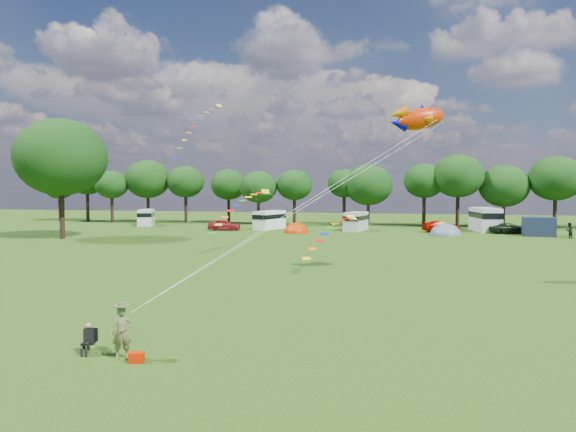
% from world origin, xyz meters
% --- Properties ---
extents(ground_plane, '(180.00, 180.00, 0.00)m').
position_xyz_m(ground_plane, '(0.00, 0.00, 0.00)').
color(ground_plane, black).
rests_on(ground_plane, ground).
extents(tree_line, '(102.98, 10.98, 10.27)m').
position_xyz_m(tree_line, '(5.30, 54.99, 6.35)').
color(tree_line, black).
rests_on(tree_line, ground).
extents(big_tree, '(10.00, 10.00, 13.28)m').
position_xyz_m(big_tree, '(-30.00, 28.00, 9.02)').
color(big_tree, black).
rests_on(big_tree, ground).
extents(car_a, '(4.56, 2.31, 1.45)m').
position_xyz_m(car_a, '(-16.10, 42.61, 0.73)').
color(car_a, '#A51E23').
rests_on(car_a, ground).
extents(car_c, '(5.09, 3.26, 1.41)m').
position_xyz_m(car_c, '(11.61, 45.74, 0.71)').
color(car_c, '#9D0C00').
rests_on(car_c, ground).
extents(car_d, '(5.21, 3.30, 1.32)m').
position_xyz_m(car_d, '(19.61, 45.53, 0.66)').
color(car_d, black).
rests_on(car_d, ground).
extents(campervan_a, '(3.54, 5.21, 2.35)m').
position_xyz_m(campervan_a, '(-30.08, 48.37, 1.26)').
color(campervan_a, silver).
rests_on(campervan_a, ground).
extents(campervan_b, '(3.73, 5.46, 2.47)m').
position_xyz_m(campervan_b, '(-10.81, 45.88, 1.32)').
color(campervan_b, white).
rests_on(campervan_b, ground).
extents(campervan_c, '(3.01, 5.23, 2.41)m').
position_xyz_m(campervan_c, '(0.79, 45.96, 1.29)').
color(campervan_c, '#BBBBBD').
rests_on(campervan_c, ground).
extents(campervan_d, '(3.65, 6.53, 3.02)m').
position_xyz_m(campervan_d, '(17.16, 48.36, 1.62)').
color(campervan_d, silver).
rests_on(campervan_d, ground).
extents(tent_orange, '(3.20, 3.50, 2.50)m').
position_xyz_m(tent_orange, '(-6.16, 41.14, 0.02)').
color(tent_orange, '#C33000').
rests_on(tent_orange, ground).
extents(tent_greyblue, '(3.83, 4.19, 2.85)m').
position_xyz_m(tent_greyblue, '(11.83, 41.09, 0.02)').
color(tent_greyblue, slate).
rests_on(tent_greyblue, ground).
extents(awning_navy, '(3.82, 3.23, 2.21)m').
position_xyz_m(awning_navy, '(22.39, 42.72, 1.10)').
color(awning_navy, '#182139').
rests_on(awning_navy, ground).
extents(kite_flyer, '(0.80, 0.68, 1.84)m').
position_xyz_m(kite_flyer, '(-1.99, -9.82, 0.92)').
color(kite_flyer, brown).
rests_on(kite_flyer, ground).
extents(camp_chair, '(0.57, 0.58, 1.13)m').
position_xyz_m(camp_chair, '(-3.43, -9.55, 0.67)').
color(camp_chair, '#99999E').
rests_on(camp_chair, ground).
extents(kite_bag, '(0.56, 0.44, 0.35)m').
position_xyz_m(kite_bag, '(-1.32, -10.07, 0.18)').
color(kite_bag, red).
rests_on(kite_bag, ground).
extents(fish_kite, '(3.84, 2.23, 2.01)m').
position_xyz_m(fish_kite, '(8.01, 9.08, 10.14)').
color(fish_kite, '#B82600').
rests_on(fish_kite, ground).
extents(streamer_kite_a, '(3.27, 5.54, 5.74)m').
position_xyz_m(streamer_kite_a, '(-12.56, 25.38, 12.21)').
color(streamer_kite_a, '#FFF232').
rests_on(streamer_kite_a, ground).
extents(streamer_kite_b, '(4.39, 4.66, 3.84)m').
position_xyz_m(streamer_kite_b, '(-6.71, 20.46, 4.30)').
color(streamer_kite_b, yellow).
rests_on(streamer_kite_b, ground).
extents(streamer_kite_c, '(3.27, 5.03, 2.84)m').
position_xyz_m(streamer_kite_c, '(2.49, 11.72, 2.91)').
color(streamer_kite_c, yellow).
rests_on(streamer_kite_c, ground).
extents(walker_a, '(1.02, 0.96, 1.79)m').
position_xyz_m(walker_a, '(25.06, 40.24, 0.89)').
color(walker_a, black).
rests_on(walker_a, ground).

